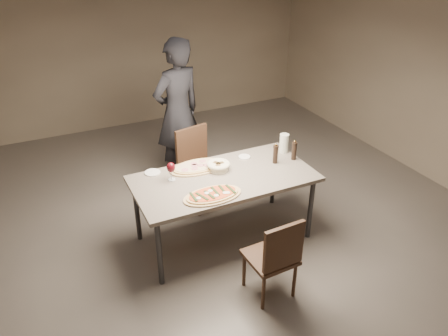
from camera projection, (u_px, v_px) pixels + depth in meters
name	position (u px, v px, depth m)	size (l,w,h in m)	color
room	(224.00, 116.00, 4.01)	(7.00, 7.00, 7.00)	#5F5752
dining_table	(224.00, 182.00, 4.35)	(1.80, 0.90, 0.75)	slate
zucchini_pizza	(213.00, 195.00, 4.00)	(0.57, 0.31, 0.05)	tan
ham_pizza	(198.00, 167.00, 4.48)	(0.60, 0.33, 0.04)	tan
bread_basket	(218.00, 166.00, 4.42)	(0.24, 0.24, 0.08)	beige
oil_dish	(244.00, 157.00, 4.68)	(0.13, 0.13, 0.01)	white
pepper_mill_left	(275.00, 154.00, 4.53)	(0.06, 0.06, 0.22)	black
pepper_mill_right	(294.00, 151.00, 4.60)	(0.06, 0.06, 0.22)	black
carafe	(284.00, 143.00, 4.76)	(0.10, 0.10, 0.21)	silver
wine_glass	(171.00, 168.00, 4.21)	(0.09, 0.09, 0.19)	silver
side_plate	(153.00, 173.00, 4.39)	(0.16, 0.16, 0.01)	white
chair_near	(276.00, 255.00, 3.71)	(0.41, 0.41, 0.84)	#3D2719
chair_far	(197.00, 163.00, 5.08)	(0.52, 0.52, 0.93)	#3D2719
diner	(178.00, 113.00, 5.36)	(0.67, 0.44, 1.84)	black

